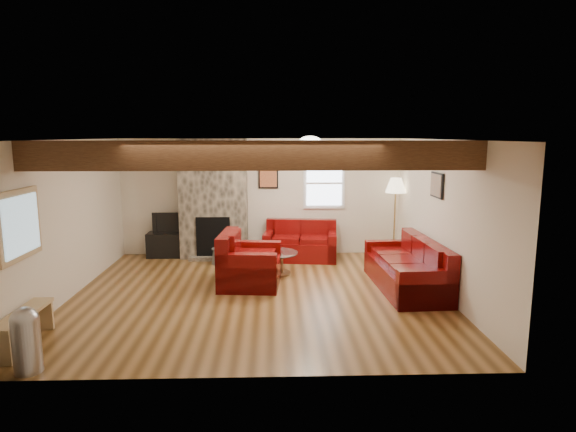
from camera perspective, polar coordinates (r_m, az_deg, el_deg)
name	(u,v)px	position (r m, az deg, el deg)	size (l,w,h in m)	color
room	(258,219)	(7.69, -3.61, -0.34)	(8.00, 8.00, 8.00)	#593917
oak_beam	(254,155)	(6.33, -4.05, 7.19)	(6.00, 0.36, 0.38)	#361E10
chimney_breast	(214,200)	(10.23, -8.80, 1.87)	(1.40, 0.67, 2.50)	#36322A
back_window	(324,183)	(10.39, 4.31, 3.91)	(0.90, 0.08, 1.10)	white
hatch_window	(19,225)	(6.95, -29.23, -0.93)	(0.08, 1.00, 0.90)	tan
ceiling_dome	(310,143)	(8.49, 2.64, 8.68)	(0.40, 0.40, 0.18)	white
artwork_back	(268,176)	(10.32, -2.35, 4.72)	(0.42, 0.06, 0.52)	black
artwork_right	(436,185)	(8.37, 17.17, 3.52)	(0.06, 0.55, 0.42)	black
sofa_three	(406,264)	(8.37, 13.80, -5.60)	(2.17, 0.91, 0.84)	#460605
loveseat	(300,240)	(10.05, 1.48, -2.92)	(1.49, 0.86, 0.79)	#460605
armchair_red	(250,259)	(8.35, -4.50, -5.10)	(1.14, 1.00, 0.92)	#460605
coffee_table	(275,263)	(9.02, -1.54, -5.60)	(0.85, 0.85, 0.45)	#4C2F18
tv_cabinet	(173,245)	(10.58, -13.52, -3.31)	(1.04, 0.42, 0.52)	black
television	(172,222)	(10.48, -13.63, -0.74)	(0.77, 0.10, 0.45)	black
floor_lamp	(396,190)	(10.25, 12.64, 3.05)	(0.43, 0.43, 1.69)	#B28F4A
pine_bench	(24,329)	(6.89, -28.84, -11.69)	(0.26, 1.13, 0.42)	tan
pedal_bin	(26,340)	(6.10, -28.60, -12.76)	(0.30, 0.30, 0.75)	#B0B0B5
coal_bucket	(220,256)	(9.83, -8.05, -4.68)	(0.35, 0.35, 0.33)	slate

